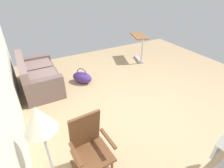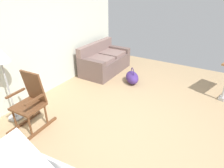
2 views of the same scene
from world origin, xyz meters
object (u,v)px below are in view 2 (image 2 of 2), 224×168
floor_lamp (0,59)px  duffel_bag (132,77)px  couch (105,62)px  rocking_chair (31,102)px

floor_lamp → duffel_bag: size_ratio=2.32×
floor_lamp → couch: bearing=-5.1°
rocking_chair → floor_lamp: size_ratio=0.71×
duffel_bag → floor_lamp: bearing=153.2°
floor_lamp → duffel_bag: (2.59, -1.31, -1.07)m
rocking_chair → floor_lamp: bearing=96.1°
floor_lamp → duffel_bag: 3.10m
couch → rocking_chair: rocking_chair is taller
couch → duffel_bag: 1.10m
couch → rocking_chair: size_ratio=1.53×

